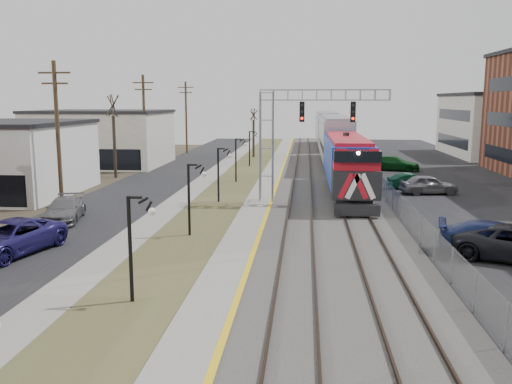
# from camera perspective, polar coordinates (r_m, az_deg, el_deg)

# --- Properties ---
(street_west) EXTENTS (7.00, 120.00, 0.04)m
(street_west) POSITION_cam_1_polar(r_m,az_deg,el_deg) (48.10, -11.48, 0.62)
(street_west) COLOR black
(street_west) RESTS_ON ground
(sidewalk) EXTENTS (2.00, 120.00, 0.08)m
(sidewalk) POSITION_cam_1_polar(r_m,az_deg,el_deg) (47.01, -6.22, 0.58)
(sidewalk) COLOR gray
(sidewalk) RESTS_ON ground
(grass_median) EXTENTS (4.00, 120.00, 0.06)m
(grass_median) POSITION_cam_1_polar(r_m,az_deg,el_deg) (46.51, -2.59, 0.51)
(grass_median) COLOR #50532C
(grass_median) RESTS_ON ground
(platform) EXTENTS (2.00, 120.00, 0.24)m
(platform) POSITION_cam_1_polar(r_m,az_deg,el_deg) (46.19, 1.10, 0.57)
(platform) COLOR gray
(platform) RESTS_ON ground
(ballast_bed) EXTENTS (8.00, 120.00, 0.20)m
(ballast_bed) POSITION_cam_1_polar(r_m,az_deg,el_deg) (46.11, 7.31, 0.45)
(ballast_bed) COLOR #595651
(ballast_bed) RESTS_ON ground
(parking_lot) EXTENTS (16.00, 120.00, 0.04)m
(parking_lot) POSITION_cam_1_polar(r_m,az_deg,el_deg) (48.09, 21.74, 0.12)
(parking_lot) COLOR black
(parking_lot) RESTS_ON ground
(platform_edge) EXTENTS (0.24, 120.00, 0.01)m
(platform_edge) POSITION_cam_1_polar(r_m,az_deg,el_deg) (46.12, 2.19, 0.71)
(platform_edge) COLOR gold
(platform_edge) RESTS_ON platform
(track_near) EXTENTS (1.58, 120.00, 0.15)m
(track_near) POSITION_cam_1_polar(r_m,az_deg,el_deg) (46.05, 4.82, 0.71)
(track_near) COLOR #2D2119
(track_near) RESTS_ON ballast_bed
(track_far) EXTENTS (1.58, 120.00, 0.15)m
(track_far) POSITION_cam_1_polar(r_m,az_deg,el_deg) (46.16, 9.17, 0.64)
(track_far) COLOR #2D2119
(track_far) RESTS_ON ballast_bed
(train) EXTENTS (3.00, 63.05, 5.33)m
(train) POSITION_cam_1_polar(r_m,az_deg,el_deg) (66.30, 8.04, 5.62)
(train) COLOR #1537AF
(train) RESTS_ON ground
(signal_gantry) EXTENTS (9.00, 1.07, 8.15)m
(signal_gantry) POSITION_cam_1_polar(r_m,az_deg,el_deg) (38.55, 3.68, 6.94)
(signal_gantry) COLOR gray
(signal_gantry) RESTS_ON ground
(lampposts) EXTENTS (0.14, 62.14, 4.00)m
(lampposts) POSITION_cam_1_polar(r_m,az_deg,el_deg) (29.95, -6.96, -0.79)
(lampposts) COLOR black
(lampposts) RESTS_ON ground
(utility_poles) EXTENTS (0.28, 80.28, 10.00)m
(utility_poles) POSITION_cam_1_polar(r_m,az_deg,el_deg) (39.34, -20.13, 5.57)
(utility_poles) COLOR #4C3823
(utility_poles) RESTS_ON ground
(fence) EXTENTS (0.04, 120.00, 1.60)m
(fence) POSITION_cam_1_polar(r_m,az_deg,el_deg) (46.35, 12.52, 1.23)
(fence) COLOR gray
(fence) RESTS_ON ground
(bare_trees) EXTENTS (12.30, 42.30, 5.95)m
(bare_trees) POSITION_cam_1_polar(r_m,az_deg,el_deg) (51.83, -11.58, 4.24)
(bare_trees) COLOR #382D23
(bare_trees) RESTS_ON ground
(car_lot_d) EXTENTS (5.88, 3.46, 1.60)m
(car_lot_d) POSITION_cam_1_polar(r_m,az_deg,el_deg) (28.34, 24.15, -4.64)
(car_lot_d) COLOR #151F4C
(car_lot_d) RESTS_ON ground
(car_lot_e) EXTENTS (4.67, 2.35, 1.53)m
(car_lot_e) POSITION_cam_1_polar(r_m,az_deg,el_deg) (45.06, 17.71, 0.72)
(car_lot_e) COLOR slate
(car_lot_e) RESTS_ON ground
(car_lot_f) EXTENTS (4.07, 2.11, 1.28)m
(car_lot_f) POSITION_cam_1_polar(r_m,az_deg,el_deg) (47.42, 16.02, 1.07)
(car_lot_f) COLOR #0B3720
(car_lot_f) RESTS_ON ground
(car_street_a) EXTENTS (4.01, 6.36, 1.64)m
(car_street_a) POSITION_cam_1_polar(r_m,az_deg,el_deg) (28.63, -24.54, -4.50)
(car_street_a) COLOR navy
(car_street_a) RESTS_ON ground
(car_street_b) EXTENTS (3.00, 5.17, 1.41)m
(car_street_b) POSITION_cam_1_polar(r_m,az_deg,el_deg) (35.39, -19.51, -1.80)
(car_street_b) COLOR slate
(car_street_b) RESTS_ON ground
(car_lot_g) EXTENTS (5.61, 3.48, 1.52)m
(car_lot_g) POSITION_cam_1_polar(r_m,az_deg,el_deg) (59.42, 14.38, 2.91)
(car_lot_g) COLOR #0D4215
(car_lot_g) RESTS_ON ground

